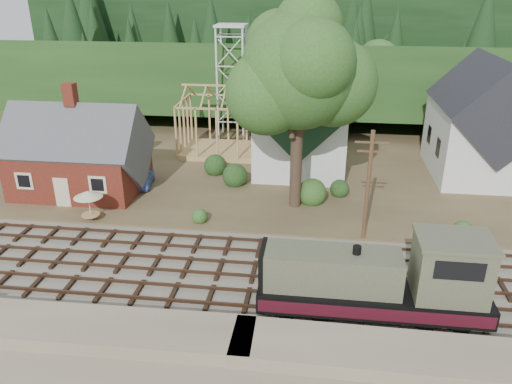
# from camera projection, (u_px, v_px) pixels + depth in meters

# --- Properties ---
(ground) EXTENTS (140.00, 140.00, 0.00)m
(ground) POSITION_uv_depth(u_px,v_px,m) (253.00, 275.00, 30.71)
(ground) COLOR #384C1E
(ground) RESTS_ON ground
(embankment) EXTENTS (64.00, 5.00, 1.60)m
(embankment) POSITION_uv_depth(u_px,v_px,m) (229.00, 375.00, 22.96)
(embankment) COLOR #7F7259
(embankment) RESTS_ON ground
(railroad_bed) EXTENTS (64.00, 11.00, 0.16)m
(railroad_bed) POSITION_uv_depth(u_px,v_px,m) (253.00, 274.00, 30.68)
(railroad_bed) COLOR #726B5B
(railroad_bed) RESTS_ON ground
(village_flat) EXTENTS (64.00, 26.00, 0.30)m
(village_flat) POSITION_uv_depth(u_px,v_px,m) (278.00, 170.00, 47.05)
(village_flat) COLOR brown
(village_flat) RESTS_ON ground
(hillside) EXTENTS (70.00, 28.96, 12.74)m
(hillside) POSITION_uv_depth(u_px,v_px,m) (293.00, 110.00, 68.99)
(hillside) COLOR #1E3F19
(hillside) RESTS_ON ground
(ridge) EXTENTS (80.00, 20.00, 12.00)m
(ridge) POSITION_uv_depth(u_px,v_px,m) (298.00, 87.00, 83.57)
(ridge) COLOR black
(ridge) RESTS_ON ground
(depot) EXTENTS (10.80, 7.41, 9.00)m
(depot) POSITION_uv_depth(u_px,v_px,m) (79.00, 157.00, 41.32)
(depot) COLOR #531913
(depot) RESTS_ON village_flat
(church) EXTENTS (8.40, 15.17, 13.00)m
(church) POSITION_uv_depth(u_px,v_px,m) (302.00, 114.00, 46.37)
(church) COLOR silver
(church) RESTS_ON village_flat
(farmhouse) EXTENTS (8.40, 10.80, 10.60)m
(farmhouse) POSITION_uv_depth(u_px,v_px,m) (483.00, 126.00, 44.02)
(farmhouse) COLOR silver
(farmhouse) RESTS_ON village_flat
(timber_frame) EXTENTS (8.20, 6.20, 6.99)m
(timber_frame) POSITION_uv_depth(u_px,v_px,m) (223.00, 125.00, 50.17)
(timber_frame) COLOR tan
(timber_frame) RESTS_ON village_flat
(lattice_tower) EXTENTS (3.20, 3.20, 12.12)m
(lattice_tower) POSITION_uv_depth(u_px,v_px,m) (232.00, 48.00, 52.96)
(lattice_tower) COLOR silver
(lattice_tower) RESTS_ON village_flat
(big_tree) EXTENTS (10.90, 8.40, 14.70)m
(big_tree) POSITION_uv_depth(u_px,v_px,m) (301.00, 79.00, 35.61)
(big_tree) COLOR #38281E
(big_tree) RESTS_ON village_flat
(telegraph_pole_near) EXTENTS (2.20, 0.28, 8.00)m
(telegraph_pole_near) POSITION_uv_depth(u_px,v_px,m) (368.00, 185.00, 32.96)
(telegraph_pole_near) COLOR #4C331E
(telegraph_pole_near) RESTS_ON ground
(locomotive) EXTENTS (11.96, 2.99, 4.78)m
(locomotive) POSITION_uv_depth(u_px,v_px,m) (382.00, 281.00, 26.29)
(locomotive) COLOR black
(locomotive) RESTS_ON railroad_bed
(car_blue) EXTENTS (2.10, 3.98, 1.29)m
(car_blue) POSITION_uv_depth(u_px,v_px,m) (143.00, 178.00, 43.01)
(car_blue) COLOR #617FD0
(car_blue) RESTS_ON village_flat
(patio_set) EXTENTS (2.09, 2.09, 2.32)m
(patio_set) POSITION_uv_depth(u_px,v_px,m) (88.00, 195.00, 36.31)
(patio_set) COLOR silver
(patio_set) RESTS_ON village_flat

